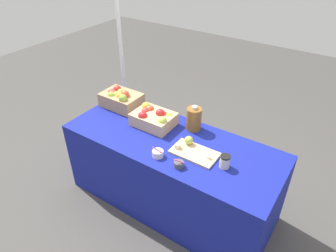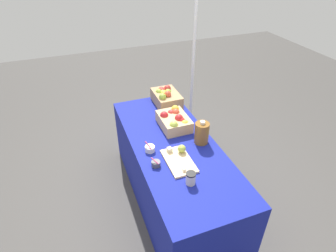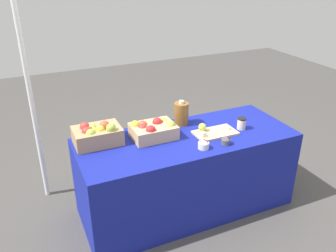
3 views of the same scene
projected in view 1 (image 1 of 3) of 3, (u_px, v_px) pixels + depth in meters
The scene contains 10 objects.
ground_plane at pixel (171, 200), 3.01m from camera, with size 10.00×10.00×0.00m, color #474442.
table at pixel (172, 172), 2.81m from camera, with size 1.90×0.76×0.74m, color navy.
apple_crate_left at pixel (120, 99), 3.02m from camera, with size 0.39×0.27×0.20m.
apple_crate_middle at pixel (154, 118), 2.76m from camera, with size 0.37×0.27×0.16m.
cutting_board_front at pixel (193, 150), 2.45m from camera, with size 0.37×0.22×0.09m.
sample_bowl_near at pixel (179, 164), 2.31m from camera, with size 0.08×0.08×0.09m.
sample_bowl_mid at pixel (158, 153), 2.41m from camera, with size 0.09×0.09×0.11m.
cider_jug at pixel (194, 119), 2.68m from camera, with size 0.13×0.13×0.23m.
coffee_cup at pixel (225, 161), 2.29m from camera, with size 0.08×0.08×0.11m.
tent_pole at pixel (122, 56), 3.50m from camera, with size 0.04×0.04×1.99m, color white.
Camera 1 is at (1.14, -1.75, 2.29)m, focal length 32.68 mm.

